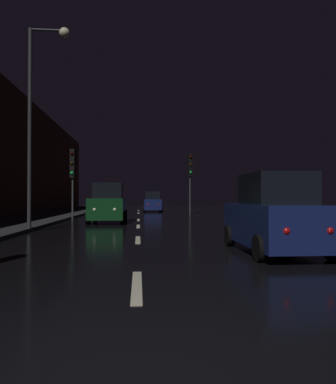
{
  "coord_description": "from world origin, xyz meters",
  "views": [
    {
      "loc": [
        0.03,
        -2.92,
        1.4
      ],
      "look_at": [
        1.53,
        16.24,
        1.7
      ],
      "focal_mm": 34.79,
      "sensor_mm": 36.0,
      "label": 1
    }
  ],
  "objects_px": {
    "streetlamp_overhead": "(40,99)",
    "car_parked_right_near": "(274,216)",
    "traffic_light_far_right": "(190,170)",
    "car_distant_taillights": "(152,202)",
    "car_approaching_headlights": "(108,204)",
    "traffic_light_far_left": "(73,169)"
  },
  "relations": [
    {
      "from": "traffic_light_far_right",
      "to": "car_parked_right_near",
      "type": "bearing_deg",
      "value": -16.18
    },
    {
      "from": "traffic_light_far_left",
      "to": "streetlamp_overhead",
      "type": "xyz_separation_m",
      "value": [
        0.21,
        -8.92,
        2.21
      ]
    },
    {
      "from": "car_parked_right_near",
      "to": "car_distant_taillights",
      "type": "xyz_separation_m",
      "value": [
        -2.11,
        28.1,
        0.0
      ]
    },
    {
      "from": "car_approaching_headlights",
      "to": "car_parked_right_near",
      "type": "distance_m",
      "value": 13.13
    },
    {
      "from": "streetlamp_overhead",
      "to": "car_parked_right_near",
      "type": "relative_size",
      "value": 2.13
    },
    {
      "from": "streetlamp_overhead",
      "to": "car_parked_right_near",
      "type": "height_order",
      "value": "streetlamp_overhead"
    },
    {
      "from": "streetlamp_overhead",
      "to": "traffic_light_far_right",
      "type": "bearing_deg",
      "value": 60.87
    },
    {
      "from": "traffic_light_far_left",
      "to": "traffic_light_far_right",
      "type": "bearing_deg",
      "value": 133.62
    },
    {
      "from": "traffic_light_far_left",
      "to": "car_approaching_headlights",
      "type": "xyz_separation_m",
      "value": [
        2.58,
        -3.36,
        -2.29
      ]
    },
    {
      "from": "traffic_light_far_left",
      "to": "car_approaching_headlights",
      "type": "relative_size",
      "value": 1.04
    },
    {
      "from": "car_distant_taillights",
      "to": "streetlamp_overhead",
      "type": "bearing_deg",
      "value": 165.79
    },
    {
      "from": "traffic_light_far_left",
      "to": "car_approaching_headlights",
      "type": "bearing_deg",
      "value": 45.6
    },
    {
      "from": "traffic_light_far_right",
      "to": "streetlamp_overhead",
      "type": "bearing_deg",
      "value": -43.17
    },
    {
      "from": "traffic_light_far_right",
      "to": "car_distant_taillights",
      "type": "xyz_separation_m",
      "value": [
        -2.91,
        6.55,
        -2.8
      ]
    },
    {
      "from": "traffic_light_far_right",
      "to": "car_parked_right_near",
      "type": "distance_m",
      "value": 21.74
    },
    {
      "from": "car_approaching_headlights",
      "to": "car_distant_taillights",
      "type": "distance_m",
      "value": 16.34
    },
    {
      "from": "traffic_light_far_left",
      "to": "streetlamp_overhead",
      "type": "bearing_deg",
      "value": 9.49
    },
    {
      "from": "traffic_light_far_right",
      "to": "car_distant_taillights",
      "type": "bearing_deg",
      "value": -170.07
    },
    {
      "from": "traffic_light_far_left",
      "to": "car_approaching_headlights",
      "type": "distance_m",
      "value": 4.82
    },
    {
      "from": "car_parked_right_near",
      "to": "traffic_light_far_left",
      "type": "bearing_deg",
      "value": 26.81
    },
    {
      "from": "car_distant_taillights",
      "to": "traffic_light_far_left",
      "type": "bearing_deg",
      "value": 155.86
    },
    {
      "from": "car_approaching_headlights",
      "to": "car_parked_right_near",
      "type": "height_order",
      "value": "car_approaching_headlights"
    }
  ]
}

